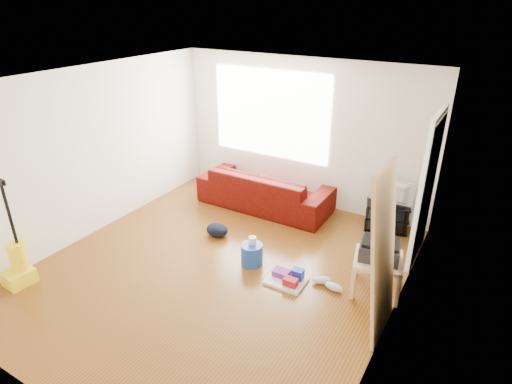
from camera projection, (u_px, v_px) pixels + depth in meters
The scene contains 13 objects.
room at pixel (227, 181), 5.36m from camera, with size 4.51×5.01×2.51m.
sofa at pixel (265, 206), 7.50m from camera, with size 2.29×0.90×0.67m, color #350103.
tv_stand at pixel (387, 216), 6.67m from camera, with size 0.73×0.54×0.45m.
tv at pixel (390, 193), 6.50m from camera, with size 0.66×0.09×0.38m, color black.
side_table at pixel (378, 263), 5.22m from camera, with size 0.69×0.69×0.47m.
printer at pixel (380, 250), 5.14m from camera, with size 0.53×0.44×0.24m.
bucket at pixel (252, 263), 5.91m from camera, with size 0.30×0.30×0.30m, color #174093.
toilet_paper at pixel (252, 250), 5.86m from camera, with size 0.11×0.11×0.10m, color white.
cleaning_tray at pixel (288, 278), 5.51m from camera, with size 0.49×0.40×0.18m.
backpack at pixel (217, 235), 6.59m from camera, with size 0.35×0.28×0.19m, color black.
sneakers at pixel (328, 284), 5.41m from camera, with size 0.45×0.23×0.10m.
vacuum at pixel (18, 265), 5.41m from camera, with size 0.33×0.36×1.43m.
door_panel at pixel (373, 326), 4.79m from camera, with size 0.04×0.76×1.90m, color tan.
Camera 1 is at (2.90, -3.89, 3.38)m, focal length 30.00 mm.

